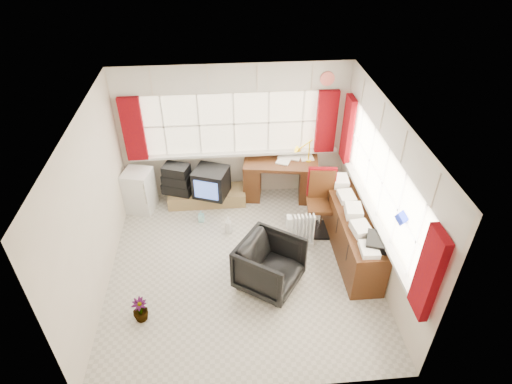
# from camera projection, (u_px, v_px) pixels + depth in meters

# --- Properties ---
(ground) EXTENTS (4.00, 4.00, 0.00)m
(ground) POSITION_uv_depth(u_px,v_px,m) (242.00, 266.00, 6.62)
(ground) COLOR beige
(ground) RESTS_ON ground
(room_walls) EXTENTS (4.00, 4.00, 4.00)m
(room_walls) POSITION_uv_depth(u_px,v_px,m) (240.00, 187.00, 5.74)
(room_walls) COLOR beige
(room_walls) RESTS_ON ground
(window_back) EXTENTS (3.70, 0.12, 3.60)m
(window_back) POSITION_uv_depth(u_px,v_px,m) (235.00, 150.00, 7.63)
(window_back) COLOR #FFEFC9
(window_back) RESTS_ON room_walls
(window_right) EXTENTS (0.12, 3.70, 3.60)m
(window_right) POSITION_uv_depth(u_px,v_px,m) (375.00, 212.00, 6.20)
(window_right) COLOR #FFEFC9
(window_right) RESTS_ON room_walls
(curtains) EXTENTS (3.83, 3.83, 1.15)m
(curtains) POSITION_uv_depth(u_px,v_px,m) (297.00, 152.00, 6.57)
(curtains) COLOR #7E0706
(curtains) RESTS_ON room_walls
(overhead_cabinets) EXTENTS (3.98, 3.98, 0.48)m
(overhead_cabinets) POSITION_uv_depth(u_px,v_px,m) (303.00, 102.00, 6.16)
(overhead_cabinets) COLOR beige
(overhead_cabinets) RESTS_ON room_walls
(desk) EXTENTS (1.41, 0.85, 0.80)m
(desk) POSITION_uv_depth(u_px,v_px,m) (280.00, 177.00, 7.88)
(desk) COLOR #4E2912
(desk) RESTS_ON ground
(desk_lamp) EXTENTS (0.17, 0.14, 0.45)m
(desk_lamp) POSITION_uv_depth(u_px,v_px,m) (310.00, 146.00, 7.50)
(desk_lamp) COLOR yellow
(desk_lamp) RESTS_ON desk
(task_chair) EXTENTS (0.52, 0.55, 1.13)m
(task_chair) POSITION_uv_depth(u_px,v_px,m) (321.00, 198.00, 7.04)
(task_chair) COLOR black
(task_chair) RESTS_ON ground
(office_chair) EXTENTS (1.15, 1.15, 0.76)m
(office_chair) POSITION_uv_depth(u_px,v_px,m) (270.00, 265.00, 6.11)
(office_chair) COLOR black
(office_chair) RESTS_ON ground
(radiator) EXTENTS (0.40, 0.17, 0.60)m
(radiator) POSITION_uv_depth(u_px,v_px,m) (301.00, 233.00, 6.87)
(radiator) COLOR white
(radiator) RESTS_ON ground
(credenza) EXTENTS (0.50, 2.00, 0.85)m
(credenza) POSITION_uv_depth(u_px,v_px,m) (352.00, 232.00, 6.66)
(credenza) COLOR #4E2912
(credenza) RESTS_ON ground
(file_tray) EXTENTS (0.40, 0.45, 0.12)m
(file_tray) POSITION_uv_depth(u_px,v_px,m) (377.00, 242.00, 5.88)
(file_tray) COLOR black
(file_tray) RESTS_ON credenza
(tv_bench) EXTENTS (1.40, 0.50, 0.25)m
(tv_bench) POSITION_uv_depth(u_px,v_px,m) (207.00, 196.00, 7.89)
(tv_bench) COLOR #987D4C
(tv_bench) RESTS_ON ground
(crt_tv) EXTENTS (0.70, 0.67, 0.51)m
(crt_tv) POSITION_uv_depth(u_px,v_px,m) (211.00, 182.00, 7.59)
(crt_tv) COLOR black
(crt_tv) RESTS_ON tv_bench
(hifi_stack) EXTENTS (0.61, 0.50, 0.56)m
(hifi_stack) POSITION_uv_depth(u_px,v_px,m) (177.00, 180.00, 7.64)
(hifi_stack) COLOR black
(hifi_stack) RESTS_ON tv_bench
(mini_fridge) EXTENTS (0.56, 0.57, 0.78)m
(mini_fridge) POSITION_uv_depth(u_px,v_px,m) (140.00, 191.00, 7.58)
(mini_fridge) COLOR white
(mini_fridge) RESTS_ON ground
(spray_bottle_a) EXTENTS (0.15, 0.15, 0.32)m
(spray_bottle_a) POSITION_uv_depth(u_px,v_px,m) (228.00, 225.00, 7.17)
(spray_bottle_a) COLOR silver
(spray_bottle_a) RESTS_ON ground
(spray_bottle_b) EXTENTS (0.11, 0.11, 0.21)m
(spray_bottle_b) POSITION_uv_depth(u_px,v_px,m) (201.00, 216.00, 7.44)
(spray_bottle_b) COLOR #95DFDA
(spray_bottle_b) RESTS_ON ground
(flower_vase) EXTENTS (0.22, 0.22, 0.37)m
(flower_vase) POSITION_uv_depth(u_px,v_px,m) (140.00, 310.00, 5.71)
(flower_vase) COLOR black
(flower_vase) RESTS_ON ground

